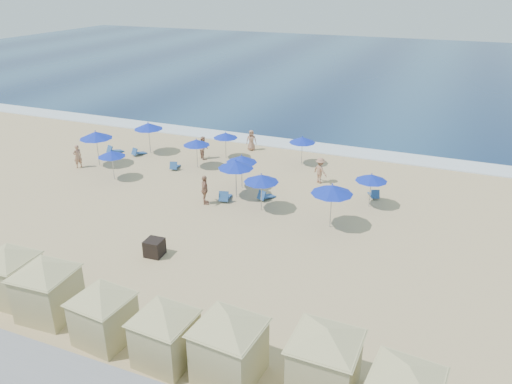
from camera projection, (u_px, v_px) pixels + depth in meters
ground at (182, 221)px, 28.45m from camera, size 160.00×160.00×0.00m
ocean at (367, 67)px, 75.00m from camera, size 160.00×80.00×0.06m
surf_line at (276, 142)px, 41.55m from camera, size 160.00×2.50×0.08m
trash_bin at (154, 248)px, 24.81m from camera, size 0.90×0.90×0.86m
cabana_0 at (9, 268)px, 21.05m from camera, size 4.31×4.31×2.70m
cabana_1 at (46, 282)px, 19.98m from camera, size 4.43×4.43×2.78m
cabana_2 at (102, 308)px, 18.64m from camera, size 4.07×4.07×2.57m
cabana_3 at (164, 327)px, 17.61m from camera, size 4.10×4.10×2.58m
cabana_4 at (229, 338)px, 16.88m from camera, size 4.50×4.50×2.83m
cabana_5 at (325, 352)px, 16.23m from camera, size 4.53×4.53×2.84m
umbrella_0 at (96, 135)px, 35.77m from camera, size 2.35×2.35×2.67m
umbrella_1 at (148, 126)px, 38.34m from camera, size 2.22×2.22×2.53m
umbrella_2 at (111, 154)px, 33.52m from camera, size 1.85×1.85×2.11m
umbrella_3 at (225, 135)px, 37.42m from camera, size 1.84×1.84×2.09m
umbrella_4 at (196, 142)px, 35.55m from camera, size 1.93×1.93×2.20m
umbrella_5 at (236, 164)px, 30.61m from camera, size 2.22×2.22×2.52m
umbrella_6 at (242, 159)px, 32.10m from camera, size 2.01×2.01×2.29m
umbrella_7 at (261, 178)px, 28.93m from camera, size 2.07×2.07×2.35m
umbrella_8 at (302, 140)px, 36.10m from camera, size 1.93×1.93×2.20m
umbrella_9 at (371, 178)px, 29.47m from camera, size 1.90×1.90×2.16m
umbrella_10 at (332, 189)px, 26.85m from camera, size 2.31×2.31×2.63m
beach_chair_0 at (114, 150)px, 39.02m from camera, size 0.99×1.41×0.71m
beach_chair_1 at (138, 152)px, 38.66m from camera, size 0.87×1.27×0.64m
beach_chair_2 at (175, 166)px, 35.92m from camera, size 0.84×1.29×0.65m
beach_chair_3 at (225, 197)px, 30.92m from camera, size 0.90×1.45×0.74m
beach_chair_4 at (265, 196)px, 31.05m from camera, size 0.97×1.35×0.68m
beach_chair_5 at (374, 194)px, 31.31m from camera, size 0.92×1.27×0.64m
beachgoer_0 at (78, 156)px, 35.94m from camera, size 0.62×0.74×1.72m
beachgoer_1 at (203, 148)px, 37.72m from camera, size 1.07×1.05×1.74m
beachgoer_2 at (205, 190)px, 30.19m from camera, size 0.89×1.16×1.84m
beachgoer_3 at (320, 170)px, 33.30m from camera, size 1.31×1.14×1.76m
beachgoer_4 at (251, 140)px, 39.53m from camera, size 0.95×0.81×1.64m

